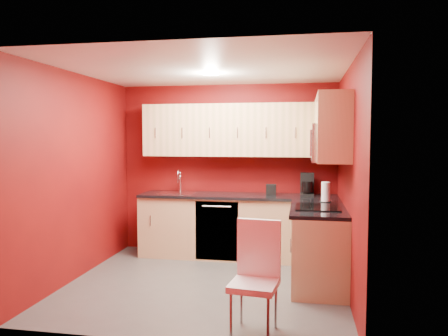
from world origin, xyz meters
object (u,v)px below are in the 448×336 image
(paper_towel, at_px, (326,192))
(dining_chair, at_px, (254,279))
(coffee_maker, at_px, (307,184))
(sink, at_px, (177,191))
(napkin_holder, at_px, (271,190))
(microwave, at_px, (329,143))

(paper_towel, bearing_deg, dining_chair, -110.33)
(coffee_maker, xyz_separation_m, paper_towel, (0.23, -0.58, -0.03))
(sink, height_order, paper_towel, sink)
(napkin_holder, xyz_separation_m, paper_towel, (0.72, -0.54, 0.05))
(microwave, bearing_deg, dining_chair, -116.37)
(napkin_holder, xyz_separation_m, dining_chair, (0.03, -2.41, -0.49))
(sink, xyz_separation_m, dining_chair, (1.40, -2.40, -0.45))
(paper_towel, relative_size, dining_chair, 0.26)
(paper_towel, bearing_deg, microwave, -90.05)
(coffee_maker, xyz_separation_m, napkin_holder, (-0.50, -0.05, -0.08))
(sink, height_order, dining_chair, sink)
(dining_chair, bearing_deg, sink, 127.41)
(microwave, relative_size, coffee_maker, 2.42)
(paper_towel, bearing_deg, coffee_maker, 111.07)
(napkin_holder, bearing_deg, microwave, -54.46)
(dining_chair, bearing_deg, microwave, 70.82)
(sink, relative_size, napkin_holder, 3.45)
(microwave, relative_size, sink, 1.46)
(coffee_maker, relative_size, dining_chair, 0.32)
(sink, xyz_separation_m, paper_towel, (2.09, -0.53, 0.09))
(napkin_holder, bearing_deg, coffee_maker, 5.29)
(coffee_maker, distance_m, napkin_holder, 0.51)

